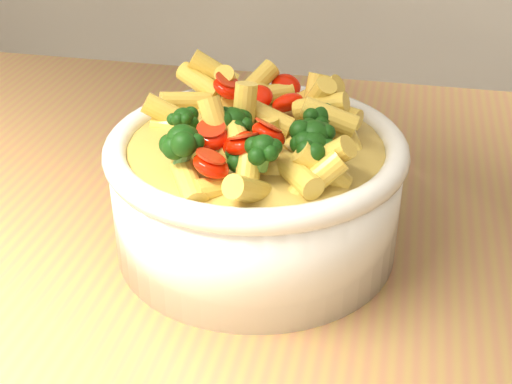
# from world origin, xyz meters

# --- Properties ---
(table) EXTENTS (1.20, 0.80, 0.90)m
(table) POSITION_xyz_m (0.00, 0.00, 0.80)
(table) COLOR #A26945
(table) RESTS_ON ground
(serving_bowl) EXTENTS (0.23, 0.23, 0.10)m
(serving_bowl) POSITION_xyz_m (-0.11, 0.01, 0.95)
(serving_bowl) COLOR white
(serving_bowl) RESTS_ON table
(pasta_salad) EXTENTS (0.18, 0.18, 0.04)m
(pasta_salad) POSITION_xyz_m (-0.11, 0.01, 1.01)
(pasta_salad) COLOR #FFE250
(pasta_salad) RESTS_ON serving_bowl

